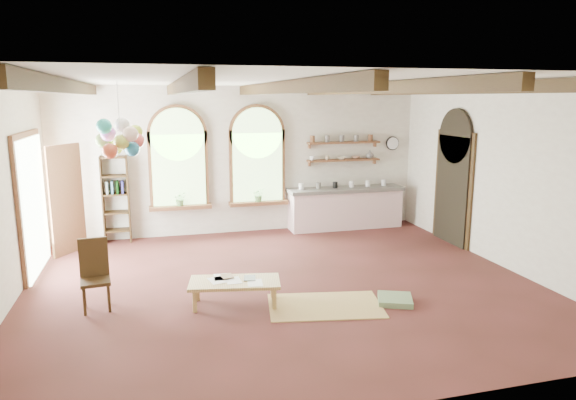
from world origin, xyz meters
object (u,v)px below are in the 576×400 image
object	(u,v)px
kitchen_counter	(345,208)
coffee_table	(235,284)
balloon_cluster	(120,138)
side_chair	(96,289)

from	to	relation	value
kitchen_counter	coffee_table	bearing A→B (deg)	-129.83
balloon_cluster	kitchen_counter	bearing A→B (deg)	26.97
kitchen_counter	side_chair	size ratio (longest dim) A/B	2.67
coffee_table	balloon_cluster	world-z (taller)	balloon_cluster
coffee_table	side_chair	size ratio (longest dim) A/B	1.37
coffee_table	kitchen_counter	bearing A→B (deg)	50.17
kitchen_counter	coffee_table	world-z (taller)	kitchen_counter
side_chair	balloon_cluster	distance (m)	2.33
kitchen_counter	balloon_cluster	xyz separation A→B (m)	(-4.71, -2.40, 1.86)
side_chair	coffee_table	bearing A→B (deg)	-11.07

